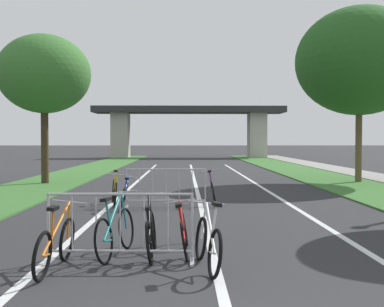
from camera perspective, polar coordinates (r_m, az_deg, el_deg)
The scene contains 19 objects.
grass_verge_left at distance 26.36m, azimuth -13.47°, elevation -2.33°, with size 3.16×55.49×0.05m, color #386B2D.
grass_verge_right at distance 26.57m, azimuth 13.57°, elevation -2.30°, with size 3.16×55.49×0.05m, color #386B2D.
sidewalk_path_right at distance 27.34m, azimuth 18.88°, elevation -2.20°, with size 2.06×55.49×0.08m, color gray.
lane_stripe_center at distance 19.11m, azimuth 0.45°, elevation -3.85°, with size 0.14×32.10×0.01m, color silver.
lane_stripe_right_lane at distance 19.34m, azimuth 7.99°, elevation -3.80°, with size 0.14×32.10×0.01m, color silver.
lane_stripe_left_lane at distance 19.22m, azimuth -7.13°, elevation -3.83°, with size 0.14×32.10×0.01m, color silver.
overpass_bridge at distance 48.87m, azimuth -0.37°, elevation 3.86°, with size 19.27×3.93×5.18m.
tree_left_pine_near at distance 20.79m, azimuth -17.19°, elevation 8.99°, with size 3.79×3.79×6.15m.
tree_right_maple_mid at distance 21.80m, azimuth 19.31°, elevation 10.32°, with size 5.37×5.37×7.44m.
crowd_barrier_nearest at distance 7.28m, azimuth -8.56°, elevation -8.82°, with size 2.21×0.49×1.05m.
crowd_barrier_second at distance 13.08m, azimuth -3.12°, elevation -4.14°, with size 2.21×0.48×1.05m.
bicycle_purple_0 at distance 13.62m, azimuth 2.50°, elevation -4.45°, with size 0.54×1.70×1.00m.
bicycle_red_1 at distance 7.83m, azimuth -0.97°, elevation -9.30°, with size 0.54×1.70×0.85m.
bicycle_yellow_2 at distance 13.69m, azimuth -9.22°, elevation -4.46°, with size 0.63×1.71×0.97m.
bicycle_orange_3 at distance 7.10m, azimuth -15.90°, elevation -10.37°, with size 0.52×1.73×0.95m.
bicycle_blue_4 at distance 12.81m, azimuth -8.13°, elevation -5.03°, with size 0.45×1.58×0.90m.
bicycle_white_5 at distance 6.91m, azimuth 1.90°, elevation -10.61°, with size 0.55×1.65×0.99m.
bicycle_teal_6 at distance 7.74m, azimuth -9.10°, elevation -9.15°, with size 0.54×1.71×1.00m.
bicycle_black_7 at distance 7.63m, azimuth -4.91°, elevation -9.50°, with size 0.46×1.66×0.97m.
Camera 1 is at (-0.45, -2.97, 1.84)m, focal length 44.81 mm.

